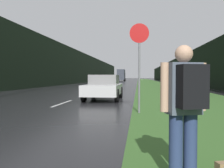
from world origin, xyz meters
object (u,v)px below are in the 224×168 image
car_passing_near (104,87)px  delivery_truck (121,75)px  hitchhiker_with_backpack (185,105)px  stop_sign (139,59)px

car_passing_near → delivery_truck: bearing=-86.8°
hitchhiker_with_backpack → delivery_truck: bearing=77.3°
stop_sign → delivery_truck: size_ratio=0.39×
stop_sign → delivery_truck: (-5.46, 66.79, -0.01)m
stop_sign → car_passing_near: stop_sign is taller
car_passing_near → delivery_truck: 61.82m
delivery_truck → stop_sign: bearing=-85.3°
stop_sign → delivery_truck: bearing=94.7°
stop_sign → hitchhiker_with_backpack: 5.65m
hitchhiker_with_backpack → car_passing_near: bearing=85.9°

